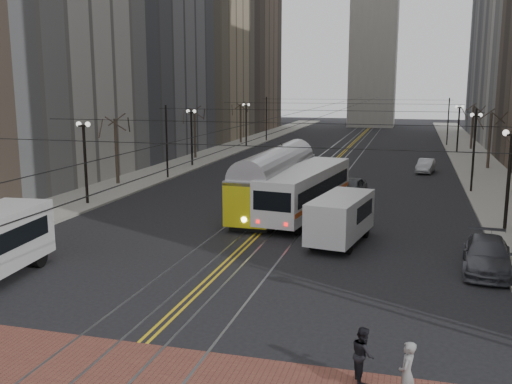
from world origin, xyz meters
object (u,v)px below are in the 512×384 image
Objects in this scene: sedan_grey at (350,188)px; cargo_van at (341,220)px; rear_bus at (306,192)px; sedan_silver at (426,166)px; sedan_parked at (487,255)px; streetcar at (276,186)px; pedestrian_c at (363,354)px; pedestrian_b at (407,374)px.

cargo_van is at bearing -79.66° from sedan_grey.
sedan_silver is at bearing 77.60° from rear_bus.
sedan_silver is at bearing 99.04° from sedan_parked.
cargo_van reaches higher than sedan_grey.
sedan_grey is at bearing 78.52° from rear_bus.
sedan_parked is (12.30, -9.99, -0.88)m from streetcar.
streetcar is at bearing 0.26° from pedestrian_c.
rear_bus is at bearing -151.67° from pedestrian_b.
pedestrian_b reaches higher than sedan_grey.
pedestrian_b is at bearing -82.36° from sedan_silver.
rear_bus is at bearing -26.45° from streetcar.
sedan_parked is at bearing -41.28° from pedestrian_c.
streetcar is 2.69× the size of sedan_parked.
sedan_parked is 12.39m from pedestrian_c.
sedan_grey is at bearing -12.58° from pedestrian_c.
streetcar reaches higher than sedan_silver.
cargo_van is 3.58× the size of pedestrian_c.
rear_bus is 22.30m from pedestrian_b.
sedan_silver is 0.78× the size of sedan_parked.
sedan_grey is at bearing 122.32° from sedan_parked.
rear_bus is 7.40× the size of pedestrian_c.
rear_bus is at bearing -102.55° from sedan_grey.
cargo_van reaches higher than sedan_parked.
streetcar is at bearing -147.32° from pedestrian_b.
cargo_van reaches higher than sedan_silver.
cargo_van is 7.59m from sedan_parked.
cargo_van is 12.27m from sedan_grey.
pedestrian_b is 1.60m from pedestrian_c.
pedestrian_b reaches higher than pedestrian_c.
streetcar is at bearing 159.86° from rear_bus.
streetcar is at bearing -107.49° from sedan_silver.
sedan_grey is (2.20, 6.29, -0.75)m from rear_bus.
rear_bus is at bearing 143.69° from sedan_parked.
sedan_silver is at bearing -22.80° from pedestrian_c.
pedestrian_c is (3.19, -26.56, 0.01)m from sedan_grey.
sedan_parked is at bearing -33.45° from rear_bus.
sedan_parked is at bearing -12.32° from cargo_van.
pedestrian_c is (5.39, -20.27, -0.74)m from rear_bus.
streetcar is 2.60m from rear_bus.
rear_bus is 2.51× the size of sedan_grey.
pedestrian_b is at bearing -66.91° from streetcar.
sedan_grey is (-0.77, 12.24, -0.47)m from cargo_van.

